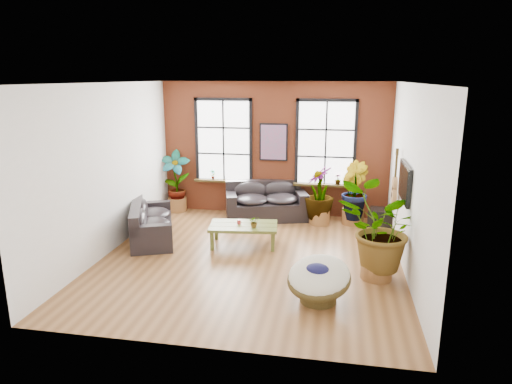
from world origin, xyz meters
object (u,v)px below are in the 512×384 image
coffee_table (243,227)px  sofa_left (150,223)px  papasan_chair (319,279)px  sofa_back (266,202)px

coffee_table → sofa_left: bearing=172.1°
coffee_table → papasan_chair: 2.90m
sofa_left → coffee_table: bearing=-112.5°
sofa_back → coffee_table: size_ratio=1.45×
sofa_back → papasan_chair: (1.58, -4.40, -0.03)m
coffee_table → papasan_chair: papasan_chair is taller
papasan_chair → sofa_left: bearing=167.7°
sofa_back → papasan_chair: bearing=-85.8°
sofa_left → coffee_table: size_ratio=1.45×
sofa_back → sofa_left: size_ratio=1.00×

